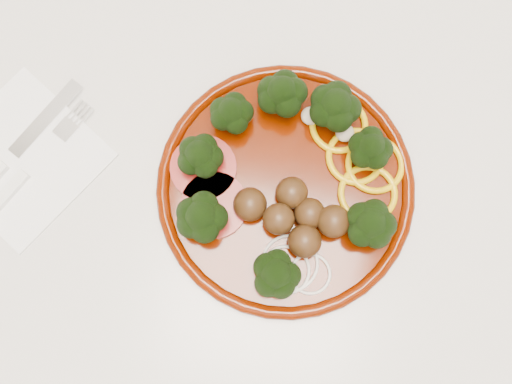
# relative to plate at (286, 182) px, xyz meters

# --- Properties ---
(counter) EXTENTS (2.40, 0.60, 0.90)m
(counter) POSITION_rel_plate_xyz_m (0.18, -0.01, -0.47)
(counter) COLOR silver
(counter) RESTS_ON ground
(plate) EXTENTS (0.27, 0.27, 0.06)m
(plate) POSITION_rel_plate_xyz_m (0.00, 0.00, 0.00)
(plate) COLOR #4C1000
(plate) RESTS_ON counter
(napkin) EXTENTS (0.20, 0.20, 0.00)m
(napkin) POSITION_rel_plate_xyz_m (-0.28, -0.01, -0.02)
(napkin) COLOR white
(napkin) RESTS_ON counter
(knife) EXTENTS (0.11, 0.17, 0.01)m
(knife) POSITION_rel_plate_xyz_m (-0.30, -0.03, -0.01)
(knife) COLOR silver
(knife) RESTS_ON napkin
(fork) EXTENTS (0.10, 0.15, 0.01)m
(fork) POSITION_rel_plate_xyz_m (-0.28, -0.04, -0.01)
(fork) COLOR white
(fork) RESTS_ON napkin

